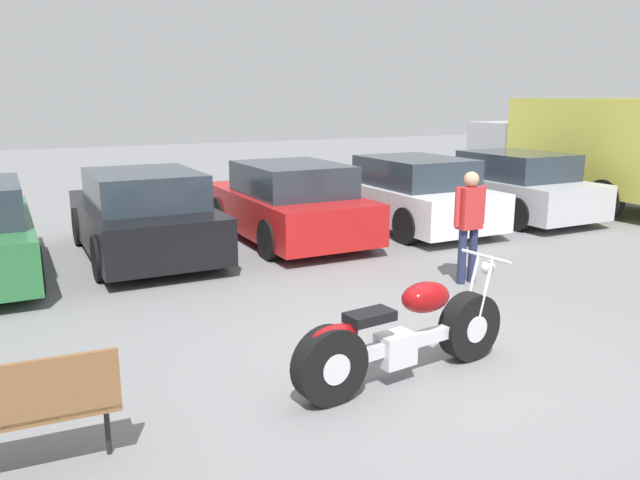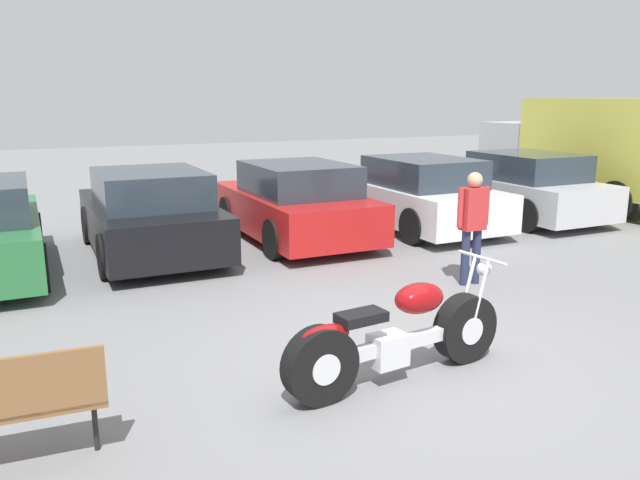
% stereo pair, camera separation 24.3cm
% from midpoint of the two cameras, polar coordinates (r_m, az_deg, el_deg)
% --- Properties ---
extents(ground_plane, '(60.00, 60.00, 0.00)m').
position_cam_midpoint_polar(ground_plane, '(6.44, 7.78, -10.77)').
color(ground_plane, slate).
extents(motorcycle, '(2.38, 0.66, 1.05)m').
position_cam_midpoint_polar(motorcycle, '(5.85, 6.44, -8.71)').
color(motorcycle, black).
rests_on(motorcycle, ground_plane).
extents(parked_car_black, '(1.93, 4.06, 1.42)m').
position_cam_midpoint_polar(parked_car_black, '(10.68, -16.47, 2.14)').
color(parked_car_black, black).
rests_on(parked_car_black, ground_plane).
extents(parked_car_red, '(1.93, 4.06, 1.42)m').
position_cam_midpoint_polar(parked_car_red, '(11.44, -3.55, 3.34)').
color(parked_car_red, red).
rests_on(parked_car_red, ground_plane).
extents(parked_car_white, '(1.93, 4.06, 1.42)m').
position_cam_midpoint_polar(parked_car_white, '(12.61, 7.58, 4.15)').
color(parked_car_white, white).
rests_on(parked_car_white, ground_plane).
extents(parked_car_silver, '(1.93, 4.06, 1.42)m').
position_cam_midpoint_polar(parked_car_silver, '(14.20, 16.47, 4.71)').
color(parked_car_silver, '#BCBCC1').
rests_on(parked_car_silver, ground_plane).
extents(delivery_truck, '(2.33, 6.16, 2.55)m').
position_cam_midpoint_polar(delivery_truck, '(16.23, 23.30, 7.80)').
color(delivery_truck, '#CCC64C').
rests_on(delivery_truck, ground_plane).
extents(park_bench, '(1.54, 0.49, 0.89)m').
position_cam_midpoint_polar(park_bench, '(4.87, -28.42, -13.41)').
color(park_bench, brown).
rests_on(park_bench, ground_plane).
extents(person_standing, '(0.52, 0.21, 1.58)m').
position_cam_midpoint_polar(person_standing, '(8.89, 12.74, 1.96)').
color(person_standing, '#232847').
rests_on(person_standing, ground_plane).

